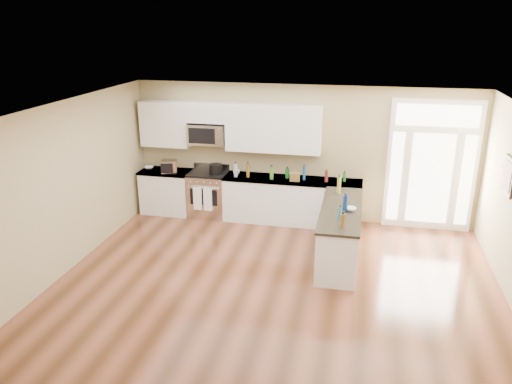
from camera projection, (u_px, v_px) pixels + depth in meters
The scene contains 19 objects.
ground at pixel (263, 321), 7.01m from camera, with size 8.00×8.00×0.00m, color #492814.
room_shell at pixel (263, 208), 6.44m from camera, with size 8.00×8.00×8.00m.
back_cabinet_left at pixel (167, 193), 10.84m from camera, with size 1.10×0.66×0.94m.
back_cabinet_right at pixel (291, 202), 10.30m from camera, with size 2.85×0.66×0.94m.
peninsula_cabinet at pixel (340, 235), 8.75m from camera, with size 0.69×2.32×0.94m.
upper_cabinet_left at pixel (165, 124), 10.49m from camera, with size 1.04×0.33×0.95m, color white.
upper_cabinet_right at pixel (273, 129), 10.03m from camera, with size 1.94×0.33×0.95m, color white.
upper_cabinet_short at pixel (207, 113), 10.21m from camera, with size 0.82×0.33×0.40m, color white.
microwave at pixel (207, 134), 10.32m from camera, with size 0.78×0.41×0.42m.
entry_door at pixel (431, 166), 9.72m from camera, with size 1.70×0.10×2.60m.
wall_art_near at pixel (508, 176), 7.78m from camera, with size 0.05×0.58×0.58m.
kitchen_range at pixel (208, 194), 10.64m from camera, with size 0.80×0.70×1.08m.
stockpot at pixel (216, 169), 10.41m from camera, with size 0.28×0.28×0.22m, color black.
toaster_oven at pixel (169, 166), 10.49m from camera, with size 0.32×0.25×0.27m, color silver.
cardboard_box at pixel (295, 177), 10.00m from camera, with size 0.20×0.15×0.16m, color brown.
bowl_left at pixel (149, 168), 10.81m from camera, with size 0.20×0.20×0.05m, color white.
bowl_peninsula at pixel (351, 209), 8.45m from camera, with size 0.18×0.18×0.06m, color white.
cup_counter at pixel (236, 172), 10.40m from camera, with size 0.14×0.14×0.11m, color white.
counter_bottles at pixel (305, 185), 9.38m from camera, with size 2.37×2.43×0.32m.
Camera 1 is at (1.19, -5.90, 4.03)m, focal length 35.00 mm.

